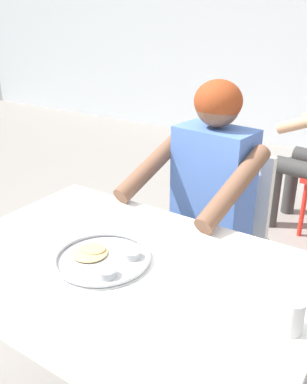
{
  "coord_description": "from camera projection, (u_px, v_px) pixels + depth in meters",
  "views": [
    {
      "loc": [
        0.63,
        -0.87,
        1.45
      ],
      "look_at": [
        -0.1,
        0.23,
        0.88
      ],
      "focal_mm": 38.11,
      "sensor_mm": 36.0,
      "label": 1
    }
  ],
  "objects": [
    {
      "name": "drinking_cup",
      "position": [
        291.0,
        314.0,
        1.0
      ],
      "size": [
        0.07,
        0.07,
        0.09
      ],
      "color": "silver",
      "rests_on": "table_foreground"
    },
    {
      "name": "chair_foreground",
      "position": [
        223.0,
        224.0,
        2.05
      ],
      "size": [
        0.45,
        0.43,
        0.86
      ],
      "color": "silver",
      "rests_on": "ground"
    },
    {
      "name": "table_foreground",
      "position": [
        123.0,
        284.0,
        1.32
      ],
      "size": [
        1.2,
        0.81,
        0.73
      ],
      "color": "white",
      "rests_on": "ground"
    },
    {
      "name": "thali_tray",
      "position": [
        103.0,
        258.0,
        1.31
      ],
      "size": [
        0.31,
        0.31,
        0.03
      ],
      "color": "#B7BABF",
      "rests_on": "table_foreground"
    },
    {
      "name": "diner_foreground",
      "position": [
        202.0,
        196.0,
        1.8
      ],
      "size": [
        0.53,
        0.58,
        1.22
      ],
      "color": "#2E2E2E",
      "rests_on": "ground"
    }
  ]
}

